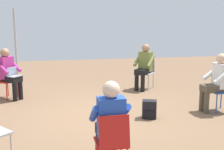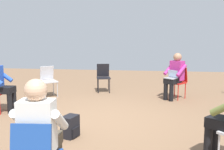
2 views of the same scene
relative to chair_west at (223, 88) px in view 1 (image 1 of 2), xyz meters
The scene contains 11 objects.
ground_plane 2.61m from the chair_west, ahead, with size 15.86×15.86×0.00m, color brown.
chair_west is the anchor object (origin of this frame).
chair_southeast 5.10m from the chair_west, 22.03° to the right, with size 0.59×0.58×0.85m.
chair_north 3.63m from the chair_west, 39.23° to the left, with size 0.41×0.45×0.85m.
chair_southwest 2.49m from the chair_west, 66.21° to the right, with size 0.58×0.59×0.85m.
person_with_laptop 4.94m from the chair_west, 21.41° to the right, with size 0.64×0.63×1.24m.
person_in_olive 2.43m from the chair_west, 62.65° to the right, with size 0.63×0.63×1.24m.
person_in_white 0.26m from the chair_west, ahead, with size 0.54×0.52×1.24m.
person_in_blue 3.54m from the chair_west, 37.09° to the left, with size 0.50×0.53×1.24m.
backpack_near_laptop_user 1.72m from the chair_west, ahead, with size 0.33×0.30×0.36m.
tent_pole_far 6.04m from the chair_west, 39.48° to the right, with size 0.07×0.07×2.20m, color #B2B2B7.
Camera 1 is at (0.93, 6.02, 2.06)m, focal length 50.00 mm.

